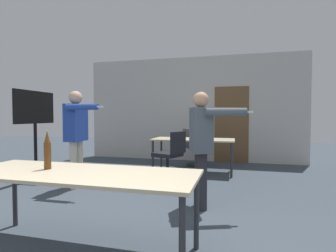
# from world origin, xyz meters

# --- Properties ---
(back_wall) EXTENTS (6.10, 0.12, 2.90)m
(back_wall) POSITION_xyz_m (0.03, 5.84, 1.44)
(back_wall) COLOR beige
(back_wall) RESTS_ON ground_plane
(conference_table_near) EXTENTS (2.20, 0.80, 0.75)m
(conference_table_near) POSITION_xyz_m (-0.19, 0.58, 0.69)
(conference_table_near) COLOR #C6B793
(conference_table_near) RESTS_ON ground_plane
(conference_table_far) EXTENTS (1.80, 0.80, 0.75)m
(conference_table_far) POSITION_xyz_m (0.30, 4.28, 0.68)
(conference_table_far) COLOR #C6B793
(conference_table_far) RESTS_ON ground_plane
(tv_screen) EXTENTS (0.44, 1.00, 1.73)m
(tv_screen) POSITION_xyz_m (-2.50, 2.70, 1.07)
(tv_screen) COLOR black
(tv_screen) RESTS_ON ground_plane
(person_near_casual) EXTENTS (0.86, 0.61, 1.58)m
(person_near_casual) POSITION_xyz_m (0.76, 2.05, 0.95)
(person_near_casual) COLOR #28282D
(person_near_casual) RESTS_ON ground_plane
(person_left_plaid) EXTENTS (0.77, 0.61, 1.69)m
(person_left_plaid) POSITION_xyz_m (-1.47, 2.51, 1.02)
(person_left_plaid) COLOR beige
(person_left_plaid) RESTS_ON ground_plane
(office_chair_far_left) EXTENTS (0.69, 0.67, 0.94)m
(office_chair_far_left) POSITION_xyz_m (0.20, 5.05, 0.44)
(office_chair_far_left) COLOR black
(office_chair_far_left) RESTS_ON ground_plane
(office_chair_mid_tucked) EXTENTS (0.65, 0.62, 0.96)m
(office_chair_mid_tucked) POSITION_xyz_m (-0.02, 3.44, 0.46)
(office_chair_mid_tucked) COLOR black
(office_chair_mid_tucked) RESTS_ON ground_plane
(beer_bottle) EXTENTS (0.07, 0.07, 0.37)m
(beer_bottle) POSITION_xyz_m (-0.53, 0.62, 0.92)
(beer_bottle) COLOR #563314
(beer_bottle) RESTS_ON conference_table_near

